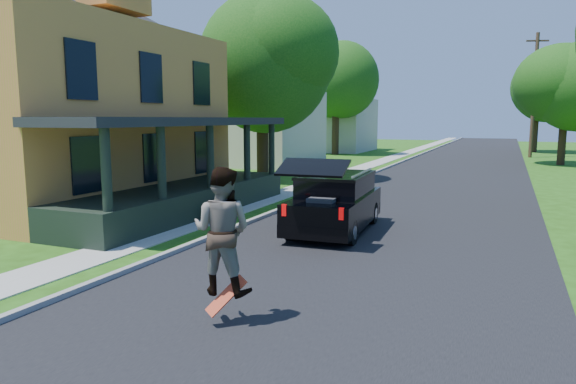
% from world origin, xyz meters
% --- Properties ---
extents(ground, '(140.00, 140.00, 0.00)m').
position_xyz_m(ground, '(0.00, 0.00, 0.00)').
color(ground, '#244C0F').
rests_on(ground, ground).
extents(street, '(8.00, 120.00, 0.02)m').
position_xyz_m(street, '(0.00, 20.00, 0.00)').
color(street, black).
rests_on(street, ground).
extents(curb, '(0.15, 120.00, 0.12)m').
position_xyz_m(curb, '(-4.05, 20.00, 0.00)').
color(curb, gray).
rests_on(curb, ground).
extents(sidewalk, '(1.30, 120.00, 0.03)m').
position_xyz_m(sidewalk, '(-5.60, 20.00, 0.00)').
color(sidewalk, '#9B9A92').
rests_on(sidewalk, ground).
extents(front_walk, '(6.50, 1.20, 0.03)m').
position_xyz_m(front_walk, '(-9.50, 6.00, 0.00)').
color(front_walk, '#9B9A92').
rests_on(front_walk, ground).
extents(main_house, '(15.56, 15.56, 10.10)m').
position_xyz_m(main_house, '(-12.80, 5.99, 4.92)').
color(main_house, '#E07F41').
rests_on(main_house, ground).
extents(neighbor_house_mid, '(12.78, 12.78, 8.30)m').
position_xyz_m(neighbor_house_mid, '(-13.50, 24.00, 4.19)').
color(neighbor_house_mid, beige).
rests_on(neighbor_house_mid, ground).
extents(neighbor_house_far, '(12.78, 12.78, 8.30)m').
position_xyz_m(neighbor_house_far, '(-13.50, 40.00, 4.19)').
color(neighbor_house_far, beige).
rests_on(neighbor_house_far, ground).
extents(black_suv, '(1.99, 4.67, 2.14)m').
position_xyz_m(black_suv, '(-1.40, 5.27, 0.82)').
color(black_suv, black).
rests_on(black_suv, ground).
extents(skateboarder, '(1.00, 0.82, 1.92)m').
position_xyz_m(skateboarder, '(-1.00, -1.42, 1.42)').
color(skateboarder, black).
rests_on(skateboarder, ground).
extents(skateboard, '(0.55, 0.47, 0.58)m').
position_xyz_m(skateboard, '(-0.86, -1.57, 0.45)').
color(skateboard, red).
rests_on(skateboard, ground).
extents(tree_left_mid, '(8.47, 8.25, 9.76)m').
position_xyz_m(tree_left_mid, '(-8.89, 16.00, 6.24)').
color(tree_left_mid, black).
rests_on(tree_left_mid, ground).
extents(tree_left_far, '(7.68, 7.47, 9.74)m').
position_xyz_m(tree_left_far, '(-11.05, 34.79, 6.29)').
color(tree_left_far, black).
rests_on(tree_left_far, ground).
extents(tree_right_mid, '(5.70, 5.62, 8.51)m').
position_xyz_m(tree_right_mid, '(6.13, 31.10, 5.42)').
color(tree_right_mid, black).
rests_on(tree_right_mid, ground).
extents(tree_right_far, '(6.68, 6.56, 9.81)m').
position_xyz_m(tree_right_far, '(4.96, 45.28, 6.21)').
color(tree_right_far, black).
rests_on(tree_right_far, ground).
extents(utility_pole_far, '(1.66, 0.65, 9.77)m').
position_xyz_m(utility_pole_far, '(4.50, 37.75, 5.04)').
color(utility_pole_far, '#3D2A1C').
rests_on(utility_pole_far, ground).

